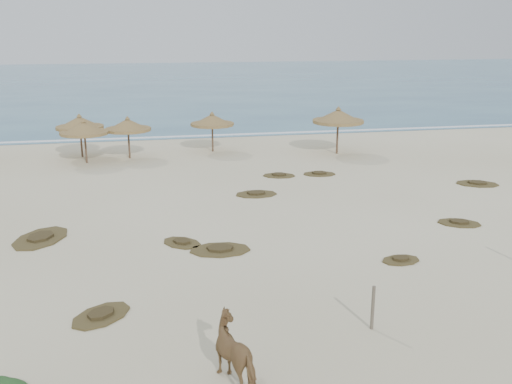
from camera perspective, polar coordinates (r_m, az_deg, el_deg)
ground at (r=20.23m, az=-2.43°, el=-7.80°), size 160.00×160.00×0.00m
ocean at (r=93.69m, az=-9.56°, el=10.87°), size 200.00×100.00×0.01m
foam_line at (r=45.12m, az=-7.49°, el=5.51°), size 70.00×0.60×0.01m
palapa_1 at (r=37.05m, az=-16.81°, el=6.08°), size 3.44×3.44×2.81m
palapa_2 at (r=38.94m, az=-17.22°, el=6.58°), size 4.02×4.02×2.88m
palapa_3 at (r=37.77m, az=-12.70°, el=6.51°), size 3.74×3.74×2.77m
palapa_4 at (r=39.02m, az=-4.41°, el=7.15°), size 3.68×3.68×2.77m
palapa_5 at (r=38.60m, az=8.22°, el=7.44°), size 4.14×4.14×3.21m
horse at (r=14.05m, az=-1.74°, el=-15.70°), size 1.54×2.04×1.57m
fence_post_near at (r=16.58m, az=11.60°, el=-11.27°), size 0.11×0.11×1.31m
scrub_1 at (r=24.60m, az=-20.73°, el=-4.31°), size 2.82×3.33×0.16m
scrub_2 at (r=22.72m, az=-7.42°, el=-5.03°), size 2.01×2.02×0.16m
scrub_3 at (r=29.03m, az=0.02°, el=-0.18°), size 2.17×1.44×0.16m
scrub_4 at (r=26.28m, az=19.65°, el=-2.91°), size 2.16×1.86×0.16m
scrub_5 at (r=33.22m, az=21.24°, el=0.80°), size 2.63×2.19×0.16m
scrub_7 at (r=32.72m, az=2.32°, el=1.69°), size 2.10×1.62×0.16m
scrub_9 at (r=21.90m, az=-3.62°, el=-5.75°), size 2.46×1.71×0.16m
scrub_10 at (r=33.25m, az=6.35°, el=1.84°), size 2.04×1.49×0.16m
scrub_11 at (r=17.76m, az=-15.24°, el=-11.78°), size 2.30×2.27×0.16m
scrub_12 at (r=21.58m, az=14.27°, el=-6.58°), size 1.57×1.13×0.16m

